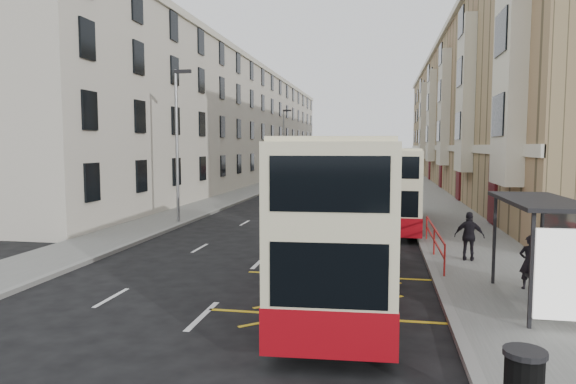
% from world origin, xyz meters
% --- Properties ---
extents(ground, '(200.00, 200.00, 0.00)m').
position_xyz_m(ground, '(0.00, 0.00, 0.00)').
color(ground, black).
rests_on(ground, ground).
extents(pavement_right, '(4.00, 120.00, 0.15)m').
position_xyz_m(pavement_right, '(8.00, 30.00, 0.07)').
color(pavement_right, '#61615D').
rests_on(pavement_right, ground).
extents(pavement_left, '(3.00, 120.00, 0.15)m').
position_xyz_m(pavement_left, '(-7.50, 30.00, 0.07)').
color(pavement_left, '#61615D').
rests_on(pavement_left, ground).
extents(kerb_right, '(0.25, 120.00, 0.15)m').
position_xyz_m(kerb_right, '(6.00, 30.00, 0.07)').
color(kerb_right, gray).
rests_on(kerb_right, ground).
extents(kerb_left, '(0.25, 120.00, 0.15)m').
position_xyz_m(kerb_left, '(-6.00, 30.00, 0.07)').
color(kerb_left, gray).
rests_on(kerb_left, ground).
extents(road_markings, '(10.00, 110.00, 0.01)m').
position_xyz_m(road_markings, '(0.00, 45.00, 0.01)').
color(road_markings, silver).
rests_on(road_markings, ground).
extents(terrace_right, '(10.75, 79.00, 15.25)m').
position_xyz_m(terrace_right, '(14.88, 45.38, 7.52)').
color(terrace_right, '#978157').
rests_on(terrace_right, ground).
extents(terrace_left, '(9.18, 79.00, 13.25)m').
position_xyz_m(terrace_left, '(-13.43, 45.50, 6.52)').
color(terrace_left, beige).
rests_on(terrace_left, ground).
extents(bus_shelter, '(1.65, 4.25, 2.70)m').
position_xyz_m(bus_shelter, '(8.34, -0.39, 2.14)').
color(bus_shelter, black).
rests_on(bus_shelter, pavement_right).
extents(guard_railing, '(0.06, 6.56, 1.01)m').
position_xyz_m(guard_railing, '(6.25, 5.75, 0.86)').
color(guard_railing, red).
rests_on(guard_railing, pavement_right).
extents(street_lamp_near, '(0.93, 0.18, 8.00)m').
position_xyz_m(street_lamp_near, '(-6.35, 12.00, 4.64)').
color(street_lamp_near, gray).
rests_on(street_lamp_near, pavement_left).
extents(street_lamp_far, '(0.93, 0.18, 8.00)m').
position_xyz_m(street_lamp_far, '(-6.35, 42.00, 4.64)').
color(street_lamp_far, gray).
rests_on(street_lamp_far, pavement_left).
extents(double_decker_front, '(3.10, 11.04, 4.36)m').
position_xyz_m(double_decker_front, '(3.09, 0.62, 2.22)').
color(double_decker_front, beige).
rests_on(double_decker_front, ground).
extents(double_decker_rear, '(2.66, 10.27, 4.07)m').
position_xyz_m(double_decker_rear, '(5.00, 13.20, 2.07)').
color(double_decker_rear, beige).
rests_on(double_decker_rear, ground).
extents(litter_bin, '(0.63, 0.63, 1.04)m').
position_xyz_m(litter_bin, '(6.40, -5.94, 0.69)').
color(litter_bin, black).
rests_on(litter_bin, pavement_right).
extents(pedestrian_near, '(0.60, 0.43, 1.53)m').
position_xyz_m(pedestrian_near, '(8.42, 1.45, 0.92)').
color(pedestrian_near, black).
rests_on(pedestrian_near, pavement_right).
extents(pedestrian_mid, '(0.96, 0.85, 1.63)m').
position_xyz_m(pedestrian_mid, '(8.85, -0.60, 0.96)').
color(pedestrian_mid, black).
rests_on(pedestrian_mid, pavement_right).
extents(pedestrian_far, '(1.08, 0.63, 1.73)m').
position_xyz_m(pedestrian_far, '(7.36, 4.95, 1.01)').
color(pedestrian_far, black).
rests_on(pedestrian_far, pavement_right).
extents(white_van, '(4.49, 6.55, 1.66)m').
position_xyz_m(white_van, '(-4.11, 42.66, 0.83)').
color(white_van, silver).
rests_on(white_van, ground).
extents(car_silver, '(3.06, 4.78, 1.52)m').
position_xyz_m(car_silver, '(-5.20, 55.17, 0.76)').
color(car_silver, '#98999F').
rests_on(car_silver, ground).
extents(car_dark, '(2.09, 4.09, 1.29)m').
position_xyz_m(car_dark, '(-5.20, 64.40, 0.64)').
color(car_dark, black).
rests_on(car_dark, ground).
extents(car_red, '(3.05, 5.46, 1.50)m').
position_xyz_m(car_red, '(3.06, 58.73, 0.75)').
color(car_red, maroon).
rests_on(car_red, ground).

